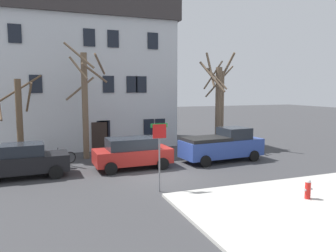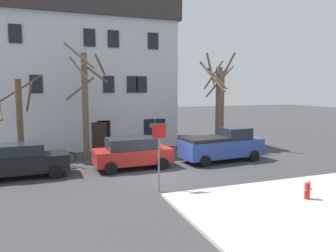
% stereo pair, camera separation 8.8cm
% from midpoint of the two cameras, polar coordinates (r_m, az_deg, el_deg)
% --- Properties ---
extents(ground_plane, '(120.00, 120.00, 0.00)m').
position_cam_midpoint_polar(ground_plane, '(17.05, -1.27, -8.70)').
color(ground_plane, '#38383A').
extents(sidewalk_slab, '(11.89, 6.57, 0.12)m').
position_cam_midpoint_polar(sidewalk_slab, '(14.50, 26.93, -11.94)').
color(sidewalk_slab, '#B7B5AD').
rests_on(sidewalk_slab, ground_plane).
extents(building_main, '(13.27, 7.78, 11.74)m').
position_cam_midpoint_polar(building_main, '(27.39, -14.10, 9.44)').
color(building_main, silver).
rests_on(building_main, ground_plane).
extents(tree_bare_near, '(2.74, 2.73, 5.36)m').
position_cam_midpoint_polar(tree_bare_near, '(20.96, -24.91, 1.40)').
color(tree_bare_near, brown).
rests_on(tree_bare_near, ground_plane).
extents(tree_bare_mid, '(2.66, 2.59, 7.27)m').
position_cam_midpoint_polar(tree_bare_mid, '(21.36, -14.38, 4.35)').
color(tree_bare_mid, brown).
rests_on(tree_bare_mid, ground_plane).
extents(tree_bare_far, '(2.44, 2.42, 7.10)m').
position_cam_midpoint_polar(tree_bare_far, '(23.97, 8.66, 3.87)').
color(tree_bare_far, brown).
rests_on(tree_bare_far, ground_plane).
extents(tree_bare_end, '(2.52, 2.50, 6.61)m').
position_cam_midpoint_polar(tree_bare_end, '(24.24, 9.10, 3.48)').
color(tree_bare_end, brown).
rests_on(tree_bare_end, ground_plane).
extents(car_black_sedan, '(4.43, 2.14, 1.74)m').
position_cam_midpoint_polar(car_black_sedan, '(18.07, -24.14, -5.58)').
color(car_black_sedan, black).
rests_on(car_black_sedan, ground_plane).
extents(car_red_wagon, '(4.33, 2.21, 1.75)m').
position_cam_midpoint_polar(car_red_wagon, '(18.50, -6.42, -4.64)').
color(car_red_wagon, '#AD231E').
rests_on(car_red_wagon, ground_plane).
extents(pickup_truck_blue, '(5.31, 2.46, 2.06)m').
position_cam_midpoint_polar(pickup_truck_blue, '(20.55, 9.35, -3.33)').
color(pickup_truck_blue, '#2D4799').
rests_on(pickup_truck_blue, ground_plane).
extents(fire_hydrant, '(0.42, 0.22, 0.80)m').
position_cam_midpoint_polar(fire_hydrant, '(14.29, 23.11, -10.03)').
color(fire_hydrant, red).
rests_on(fire_hydrant, sidewalk_slab).
extents(street_sign_pole, '(0.76, 0.07, 3.01)m').
position_cam_midpoint_polar(street_sign_pole, '(14.02, -1.69, -3.25)').
color(street_sign_pole, slate).
rests_on(street_sign_pole, ground_plane).
extents(bicycle_leaning, '(1.72, 0.41, 1.03)m').
position_cam_midpoint_polar(bicycle_leaning, '(20.45, -18.31, -5.40)').
color(bicycle_leaning, black).
rests_on(bicycle_leaning, ground_plane).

